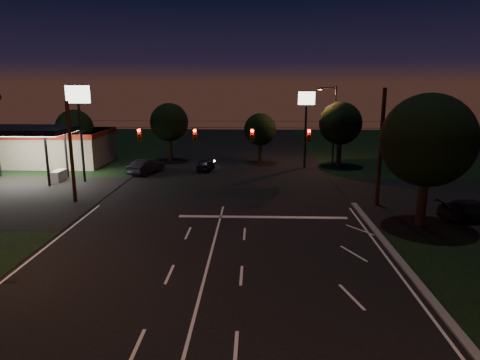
{
  "coord_description": "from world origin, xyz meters",
  "views": [
    {
      "loc": [
        2.44,
        -17.64,
        9.35
      ],
      "look_at": [
        1.44,
        10.19,
        3.0
      ],
      "focal_mm": 32.0,
      "sensor_mm": 36.0,
      "label": 1
    }
  ],
  "objects_px": {
    "utility_pole_right": "(376,205)",
    "tree_right_near": "(427,141)",
    "car_oncoming_a": "(205,165)",
    "car_oncoming_b": "(146,166)",
    "car_cross": "(475,211)"
  },
  "relations": [
    {
      "from": "utility_pole_right",
      "to": "tree_right_near",
      "type": "distance_m",
      "value": 7.61
    },
    {
      "from": "tree_right_near",
      "to": "car_oncoming_b",
      "type": "relative_size",
      "value": 1.85
    },
    {
      "from": "utility_pole_right",
      "to": "car_oncoming_b",
      "type": "xyz_separation_m",
      "value": [
        -21.0,
        11.13,
        0.78
      ]
    },
    {
      "from": "car_cross",
      "to": "tree_right_near",
      "type": "bearing_deg",
      "value": 96.47
    },
    {
      "from": "car_oncoming_b",
      "to": "tree_right_near",
      "type": "bearing_deg",
      "value": 164.28
    },
    {
      "from": "tree_right_near",
      "to": "car_oncoming_b",
      "type": "height_order",
      "value": "tree_right_near"
    },
    {
      "from": "utility_pole_right",
      "to": "tree_right_near",
      "type": "relative_size",
      "value": 1.03
    },
    {
      "from": "car_oncoming_b",
      "to": "car_cross",
      "type": "relative_size",
      "value": 0.94
    },
    {
      "from": "car_oncoming_a",
      "to": "car_cross",
      "type": "bearing_deg",
      "value": 146.8
    },
    {
      "from": "car_oncoming_a",
      "to": "tree_right_near",
      "type": "bearing_deg",
      "value": 138.77
    },
    {
      "from": "tree_right_near",
      "to": "car_oncoming_a",
      "type": "relative_size",
      "value": 2.34
    },
    {
      "from": "tree_right_near",
      "to": "car_oncoming_b",
      "type": "bearing_deg",
      "value": 144.67
    },
    {
      "from": "tree_right_near",
      "to": "car_oncoming_a",
      "type": "distance_m",
      "value": 24.82
    },
    {
      "from": "car_oncoming_a",
      "to": "utility_pole_right",
      "type": "bearing_deg",
      "value": 145.03
    },
    {
      "from": "tree_right_near",
      "to": "car_oncoming_b",
      "type": "distance_m",
      "value": 28.04
    }
  ]
}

